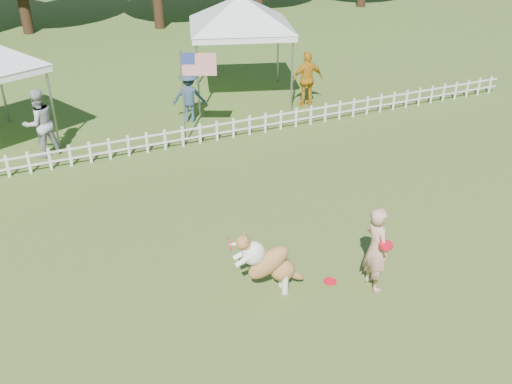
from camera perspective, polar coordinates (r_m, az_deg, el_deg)
ground at (r=10.46m, az=5.91°, el=-9.87°), size 120.00×120.00×0.00m
picket_fence at (r=15.88m, az=-6.48°, el=5.67°), size 22.00×0.08×0.60m
handler at (r=10.28m, az=11.94°, el=-5.56°), size 0.40×0.60×1.64m
dog at (r=10.04m, az=1.35°, el=-7.05°), size 1.29×0.66×1.27m
frisbee_on_turf at (r=10.71m, az=7.41°, el=-8.86°), size 0.30×0.30×0.02m
canopy_tent_right at (r=19.12m, az=-1.53°, el=14.10°), size 3.95×3.95×3.26m
flag_pole at (r=15.73m, az=-7.29°, el=9.27°), size 0.95×0.49×2.59m
spectator_a at (r=15.98m, az=-20.83°, el=6.44°), size 1.07×0.96×1.82m
spectator_b at (r=17.42m, az=-6.69°, el=9.49°), size 1.16×0.98×1.56m
spectator_c at (r=18.59m, az=5.15°, el=11.17°), size 1.08×0.54×1.77m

